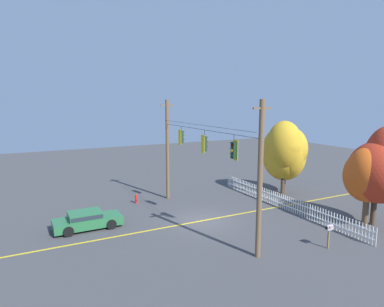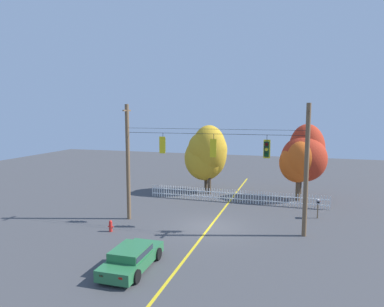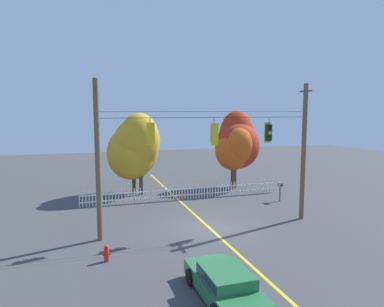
{
  "view_description": "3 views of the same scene",
  "coord_description": "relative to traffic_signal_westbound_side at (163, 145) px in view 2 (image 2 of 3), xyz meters",
  "views": [
    {
      "loc": [
        19.54,
        -10.81,
        8.24
      ],
      "look_at": [
        -1.17,
        -0.22,
        4.57
      ],
      "focal_mm": 31.54,
      "sensor_mm": 36.0,
      "label": 1
    },
    {
      "loc": [
        5.51,
        -22.32,
        7.76
      ],
      "look_at": [
        -1.1,
        -0.61,
        5.05
      ],
      "focal_mm": 32.66,
      "sensor_mm": 36.0,
      "label": 2
    },
    {
      "loc": [
        -6.88,
        -18.42,
        6.72
      ],
      "look_at": [
        -1.22,
        -0.49,
        4.42
      ],
      "focal_mm": 33.15,
      "sensor_mm": 36.0,
      "label": 3
    }
  ],
  "objects": [
    {
      "name": "autumn_maple_far_west",
      "position": [
        9.55,
        9.84,
        -1.54
      ],
      "size": [
        3.96,
        3.85,
        6.7
      ],
      "color": "#473828",
      "rests_on": "ground"
    },
    {
      "name": "fire_hydrant",
      "position": [
        -2.59,
        -2.82,
        -5.14
      ],
      "size": [
        0.38,
        0.22,
        0.76
      ],
      "color": "red",
      "rests_on": "ground"
    },
    {
      "name": "ground",
      "position": [
        3.38,
        0.01,
        -5.51
      ],
      "size": [
        80.0,
        80.0,
        0.0
      ],
      "primitive_type": "plane",
      "color": "#424244"
    },
    {
      "name": "roadside_mailbox",
      "position": [
        10.46,
        4.16,
        -4.36
      ],
      "size": [
        0.25,
        0.44,
        1.41
      ],
      "color": "brown",
      "rests_on": "ground"
    },
    {
      "name": "traffic_signal_westbound_side",
      "position": [
        0.0,
        0.0,
        0.0
      ],
      "size": [
        0.43,
        0.38,
        1.4
      ],
      "color": "black"
    },
    {
      "name": "parked_car",
      "position": [
        1.21,
        -7.36,
        -4.9
      ],
      "size": [
        1.94,
        4.29,
        1.15
      ],
      "color": "#286B3D",
      "rests_on": "ground"
    },
    {
      "name": "autumn_maple_mid",
      "position": [
        0.91,
        9.51,
        -1.29
      ],
      "size": [
        3.63,
        3.07,
        6.53
      ],
      "color": "#473828",
      "rests_on": "ground"
    },
    {
      "name": "traffic_signal_eastbound_side",
      "position": [
        7.03,
        0.02,
        -0.08
      ],
      "size": [
        0.43,
        0.38,
        1.5
      ],
      "color": "black"
    },
    {
      "name": "autumn_oak_far_east",
      "position": [
        9.05,
        9.11,
        -2.03
      ],
      "size": [
        3.19,
        3.04,
        5.33
      ],
      "color": "brown",
      "rests_on": "ground"
    },
    {
      "name": "autumn_maple_near_fence",
      "position": [
        0.52,
        10.03,
        -1.85
      ],
      "size": [
        4.12,
        3.66,
        5.97
      ],
      "color": "#473828",
      "rests_on": "ground"
    },
    {
      "name": "lane_centerline_stripe",
      "position": [
        3.38,
        0.01,
        -5.5
      ],
      "size": [
        0.16,
        36.0,
        0.01
      ],
      "primitive_type": "cube",
      "color": "gold",
      "rests_on": "ground"
    },
    {
      "name": "traffic_signal_northbound_primary",
      "position": [
        3.59,
        -0.0,
        -0.11
      ],
      "size": [
        0.43,
        0.38,
        1.53
      ],
      "color": "black"
    },
    {
      "name": "signal_support_span",
      "position": [
        3.38,
        0.01,
        -1.28
      ],
      "size": [
        12.45,
        1.1,
        8.3
      ],
      "color": "brown",
      "rests_on": "ground"
    },
    {
      "name": "white_picket_fence",
      "position": [
        3.88,
        6.79,
        -4.95
      ],
      "size": [
        15.34,
        0.06,
        1.12
      ],
      "color": "white",
      "rests_on": "ground"
    }
  ]
}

